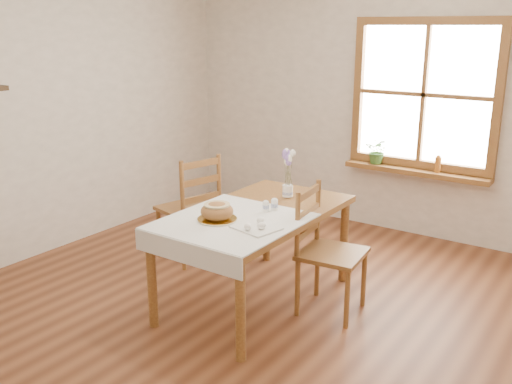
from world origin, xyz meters
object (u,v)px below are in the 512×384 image
(chair_right, at_px, (332,252))
(bread_plate, at_px, (217,219))
(chair_left, at_px, (188,207))
(flower_vase, at_px, (288,192))
(dining_table, at_px, (256,222))

(chair_right, height_order, bread_plate, chair_right)
(bread_plate, bearing_deg, chair_left, 141.66)
(bread_plate, bearing_deg, flower_vase, 82.86)
(chair_right, bearing_deg, dining_table, 102.85)
(chair_left, distance_m, bread_plate, 1.21)
(dining_table, relative_size, chair_left, 1.60)
(dining_table, bearing_deg, flower_vase, 88.87)
(chair_left, height_order, bread_plate, chair_left)
(dining_table, bearing_deg, bread_plate, -104.34)
(dining_table, height_order, bread_plate, bread_plate)
(chair_left, xyz_separation_m, bread_plate, (0.92, -0.73, 0.27))
(dining_table, relative_size, bread_plate, 5.82)
(flower_vase, bearing_deg, dining_table, -91.13)
(chair_right, relative_size, flower_vase, 10.15)
(flower_vase, bearing_deg, bread_plate, -97.14)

